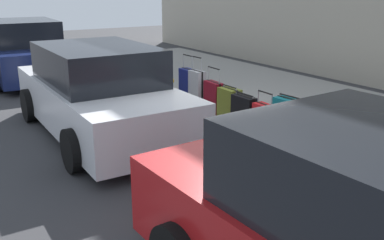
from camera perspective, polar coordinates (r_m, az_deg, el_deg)
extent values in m
plane|color=#333335|center=(7.87, 0.56, -1.67)|extent=(40.00, 40.00, 0.00)
cube|color=gray|center=(9.38, 13.49, 1.42)|extent=(18.00, 5.00, 0.14)
cube|color=maroon|center=(6.06, 22.66, -4.61)|extent=(0.44, 0.28, 0.58)
cube|color=black|center=(6.06, 22.66, -4.61)|extent=(0.43, 0.07, 0.59)
cylinder|color=gray|center=(6.02, 21.67, -0.29)|extent=(0.02, 0.02, 0.29)
cylinder|color=black|center=(5.89, 23.30, 0.63)|extent=(0.37, 0.05, 0.02)
cylinder|color=black|center=(6.08, 23.86, -7.44)|extent=(0.05, 0.02, 0.04)
cylinder|color=black|center=(6.25, 20.93, -6.41)|extent=(0.05, 0.02, 0.04)
cube|color=#9EA0A8|center=(6.37, 18.98, -3.29)|extent=(0.48, 0.23, 0.55)
cube|color=black|center=(6.37, 18.98, -3.29)|extent=(0.48, 0.07, 0.56)
cylinder|color=gray|center=(6.12, 20.68, -0.40)|extent=(0.02, 0.02, 0.24)
cylinder|color=gray|center=(6.39, 18.02, 0.57)|extent=(0.02, 0.02, 0.24)
cylinder|color=black|center=(6.22, 19.43, 1.14)|extent=(0.41, 0.06, 0.02)
cylinder|color=black|center=(6.33, 20.10, -6.00)|extent=(0.05, 0.02, 0.04)
cylinder|color=black|center=(6.59, 17.48, -4.81)|extent=(0.05, 0.02, 0.04)
cube|color=navy|center=(6.62, 15.21, -2.22)|extent=(0.39, 0.27, 0.54)
cube|color=black|center=(6.62, 15.21, -2.22)|extent=(0.39, 0.06, 0.55)
cylinder|color=gray|center=(6.44, 16.47, -0.17)|extent=(0.02, 0.02, 0.04)
cylinder|color=gray|center=(6.63, 14.36, 0.52)|extent=(0.02, 0.02, 0.04)
cylinder|color=black|center=(6.53, 15.42, 0.35)|extent=(0.32, 0.03, 0.02)
cylinder|color=black|center=(6.61, 16.11, -4.64)|extent=(0.04, 0.02, 0.04)
cylinder|color=black|center=(6.81, 14.00, -3.82)|extent=(0.04, 0.02, 0.04)
cube|color=#0F606B|center=(6.92, 12.41, -0.26)|extent=(0.46, 0.28, 0.75)
cube|color=black|center=(6.92, 12.41, -0.26)|extent=(0.45, 0.07, 0.77)
cylinder|color=gray|center=(6.69, 13.83, 2.58)|extent=(0.02, 0.02, 0.04)
cylinder|color=gray|center=(6.94, 11.46, 3.24)|extent=(0.02, 0.02, 0.04)
cylinder|color=black|center=(6.81, 12.63, 3.08)|extent=(0.38, 0.04, 0.02)
cylinder|color=black|center=(6.91, 13.42, -3.45)|extent=(0.05, 0.02, 0.04)
cylinder|color=black|center=(7.16, 11.07, -2.58)|extent=(0.05, 0.02, 0.04)
cube|color=red|center=(7.27, 9.39, -0.07)|extent=(0.41, 0.21, 0.55)
cube|color=black|center=(7.27, 9.39, -0.07)|extent=(0.41, 0.05, 0.56)
cylinder|color=gray|center=(7.04, 10.42, 2.49)|extent=(0.02, 0.02, 0.20)
cylinder|color=gray|center=(7.30, 8.67, 3.09)|extent=(0.02, 0.02, 0.20)
cylinder|color=black|center=(7.15, 9.57, 3.58)|extent=(0.34, 0.04, 0.02)
cylinder|color=black|center=(7.22, 10.18, -2.34)|extent=(0.04, 0.02, 0.04)
cylinder|color=black|center=(7.48, 8.44, -1.57)|extent=(0.04, 0.02, 0.04)
cube|color=black|center=(7.66, 6.81, 1.02)|extent=(0.50, 0.21, 0.57)
cube|color=black|center=(7.66, 6.81, 1.02)|extent=(0.51, 0.05, 0.59)
cylinder|color=gray|center=(7.42, 7.99, 2.91)|extent=(0.02, 0.02, 0.04)
cylinder|color=gray|center=(7.74, 5.83, 3.59)|extent=(0.02, 0.02, 0.04)
cylinder|color=black|center=(7.57, 6.89, 3.40)|extent=(0.44, 0.04, 0.02)
cylinder|color=black|center=(7.58, 7.84, -1.30)|extent=(0.04, 0.02, 0.04)
cylinder|color=black|center=(7.90, 5.68, -0.44)|extent=(0.04, 0.02, 0.04)
cube|color=#59601E|center=(8.12, 4.91, 2.09)|extent=(0.44, 0.26, 0.59)
cube|color=black|center=(8.12, 4.91, 2.09)|extent=(0.44, 0.05, 0.60)
cylinder|color=gray|center=(7.91, 5.80, 4.00)|extent=(0.02, 0.02, 0.04)
cylinder|color=gray|center=(8.19, 4.16, 4.51)|extent=(0.02, 0.02, 0.04)
cylinder|color=black|center=(8.04, 4.97, 4.40)|extent=(0.38, 0.03, 0.02)
cylinder|color=black|center=(8.06, 5.70, -0.09)|extent=(0.04, 0.02, 0.04)
cylinder|color=black|center=(8.35, 4.05, 0.57)|extent=(0.04, 0.02, 0.04)
cube|color=maroon|center=(8.53, 2.81, 2.97)|extent=(0.47, 0.20, 0.62)
cube|color=black|center=(8.53, 2.81, 2.97)|extent=(0.47, 0.05, 0.63)
cylinder|color=gray|center=(8.27, 3.60, 5.67)|extent=(0.02, 0.02, 0.27)
cylinder|color=gray|center=(8.60, 2.14, 6.13)|extent=(0.02, 0.02, 0.27)
cylinder|color=black|center=(8.41, 2.87, 6.81)|extent=(0.40, 0.04, 0.02)
cylinder|color=black|center=(8.44, 3.53, 0.78)|extent=(0.04, 0.02, 0.04)
cylinder|color=black|center=(8.78, 2.07, 1.43)|extent=(0.04, 0.02, 0.04)
cube|color=#9EA0A8|center=(8.87, 0.66, 4.02)|extent=(0.36, 0.22, 0.77)
cube|color=black|center=(8.87, 0.66, 4.02)|extent=(0.36, 0.06, 0.78)
cylinder|color=gray|center=(8.65, 1.24, 7.20)|extent=(0.02, 0.02, 0.28)
cylinder|color=gray|center=(8.88, 0.12, 7.46)|extent=(0.02, 0.02, 0.28)
cylinder|color=black|center=(8.74, 0.67, 8.22)|extent=(0.29, 0.04, 0.02)
cylinder|color=black|center=(8.84, 1.22, 1.56)|extent=(0.05, 0.02, 0.04)
cylinder|color=black|center=(9.07, 0.09, 1.97)|extent=(0.05, 0.02, 0.04)
cube|color=navy|center=(9.27, -0.56, 4.48)|extent=(0.39, 0.22, 0.73)
cube|color=black|center=(9.27, -0.56, 4.48)|extent=(0.39, 0.05, 0.74)
cylinder|color=gray|center=(9.03, -0.01, 7.44)|extent=(0.02, 0.02, 0.29)
cylinder|color=gray|center=(9.30, -1.12, 7.72)|extent=(0.02, 0.02, 0.29)
cylinder|color=black|center=(9.14, -0.58, 8.47)|extent=(0.33, 0.03, 0.02)
cylinder|color=black|center=(9.21, 0.01, 2.21)|extent=(0.04, 0.02, 0.04)
cylinder|color=black|center=(9.48, -1.11, 2.64)|extent=(0.04, 0.02, 0.04)
cylinder|color=#D89E0C|center=(9.93, -3.18, 5.10)|extent=(0.20, 0.20, 0.66)
sphere|color=#D89E0C|center=(9.85, -3.21, 7.26)|extent=(0.21, 0.21, 0.21)
cylinder|color=#D89E0C|center=(10.05, -3.60, 5.44)|extent=(0.09, 0.10, 0.09)
cylinder|color=#D89E0C|center=(9.79, -2.75, 5.14)|extent=(0.09, 0.10, 0.09)
cylinder|color=brown|center=(10.34, -5.46, 5.79)|extent=(0.15, 0.15, 0.75)
cylinder|color=black|center=(4.99, 16.68, -10.02)|extent=(0.65, 0.25, 0.64)
cube|color=silver|center=(7.86, -12.03, 2.20)|extent=(4.61, 1.87, 0.77)
cube|color=black|center=(7.72, -12.35, 7.20)|extent=(2.41, 1.70, 0.63)
cylinder|color=black|center=(9.03, -20.52, 1.83)|extent=(0.64, 0.23, 0.64)
cylinder|color=black|center=(9.53, -9.71, 3.44)|extent=(0.64, 0.23, 0.64)
cylinder|color=black|center=(6.38, -15.23, -3.84)|extent=(0.64, 0.23, 0.64)
cylinder|color=black|center=(7.06, -0.90, -1.16)|extent=(0.64, 0.23, 0.64)
cube|color=#141E4C|center=(13.29, -20.92, 7.56)|extent=(4.59, 2.04, 0.81)
cube|color=black|center=(13.20, -21.27, 10.69)|extent=(2.42, 1.79, 0.66)
cylinder|color=black|center=(14.84, -18.19, 7.72)|extent=(0.65, 0.25, 0.64)
cylinder|color=black|center=(12.15, -15.46, 6.02)|extent=(0.65, 0.25, 0.64)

